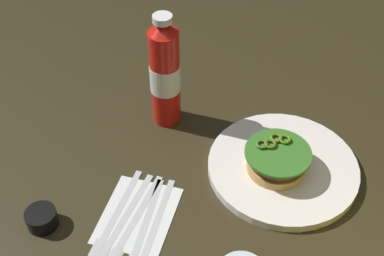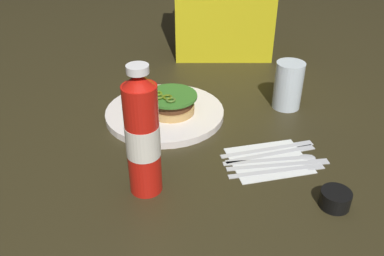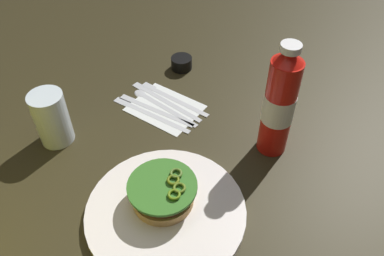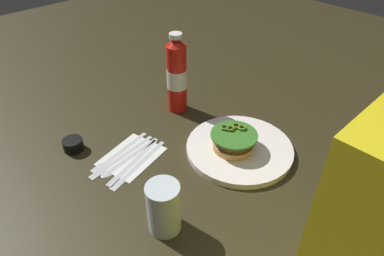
{
  "view_description": "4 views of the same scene",
  "coord_description": "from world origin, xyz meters",
  "px_view_note": "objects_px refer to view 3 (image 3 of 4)",
  "views": [
    {
      "loc": [
        0.55,
        0.26,
        0.74
      ],
      "look_at": [
        -0.07,
        -0.08,
        0.06
      ],
      "focal_mm": 47.5,
      "sensor_mm": 36.0,
      "label": 1
    },
    {
      "loc": [
        -0.04,
        -0.77,
        0.51
      ],
      "look_at": [
        -0.04,
        -0.03,
        0.05
      ],
      "focal_mm": 38.25,
      "sensor_mm": 36.0,
      "label": 2
    },
    {
      "loc": [
        -0.44,
        0.33,
        0.61
      ],
      "look_at": [
        -0.03,
        -0.03,
        0.08
      ],
      "focal_mm": 36.74,
      "sensor_mm": 36.0,
      "label": 3
    },
    {
      "loc": [
        0.47,
        0.52,
        0.61
      ],
      "look_at": [
        -0.04,
        -0.02,
        0.05
      ],
      "focal_mm": 31.74,
      "sensor_mm": 36.0,
      "label": 4
    }
  ],
  "objects_px": {
    "water_glass": "(52,118)",
    "condiment_cup": "(182,63)",
    "burger_sandwich": "(163,193)",
    "table_knife": "(146,112)",
    "napkin": "(165,108)",
    "dinner_plate": "(166,212)",
    "spoon_utensil": "(156,102)",
    "butter_knife": "(162,98)",
    "fork_utensil": "(168,95)",
    "ketchup_bottle": "(279,105)",
    "steak_knife": "(151,107)"
  },
  "relations": [
    {
      "from": "water_glass",
      "to": "condiment_cup",
      "type": "xyz_separation_m",
      "value": [
        0.02,
        -0.37,
        -0.04
      ]
    },
    {
      "from": "burger_sandwich",
      "to": "table_knife",
      "type": "height_order",
      "value": "burger_sandwich"
    },
    {
      "from": "burger_sandwich",
      "to": "table_knife",
      "type": "relative_size",
      "value": 0.59
    },
    {
      "from": "napkin",
      "to": "table_knife",
      "type": "bearing_deg",
      "value": 68.16
    },
    {
      "from": "burger_sandwich",
      "to": "napkin",
      "type": "relative_size",
      "value": 0.79
    },
    {
      "from": "dinner_plate",
      "to": "table_knife",
      "type": "bearing_deg",
      "value": -30.24
    },
    {
      "from": "dinner_plate",
      "to": "spoon_utensil",
      "type": "height_order",
      "value": "dinner_plate"
    },
    {
      "from": "butter_knife",
      "to": "table_knife",
      "type": "relative_size",
      "value": 1.03
    },
    {
      "from": "condiment_cup",
      "to": "fork_utensil",
      "type": "distance_m",
      "value": 0.12
    },
    {
      "from": "dinner_plate",
      "to": "burger_sandwich",
      "type": "bearing_deg",
      "value": -28.39
    },
    {
      "from": "ketchup_bottle",
      "to": "spoon_utensil",
      "type": "xyz_separation_m",
      "value": [
        0.28,
        0.09,
        -0.11
      ]
    },
    {
      "from": "water_glass",
      "to": "table_knife",
      "type": "xyz_separation_m",
      "value": [
        -0.06,
        -0.19,
        -0.06
      ]
    },
    {
      "from": "dinner_plate",
      "to": "spoon_utensil",
      "type": "relative_size",
      "value": 1.47
    },
    {
      "from": "butter_knife",
      "to": "spoon_utensil",
      "type": "relative_size",
      "value": 1.09
    },
    {
      "from": "ketchup_bottle",
      "to": "steak_knife",
      "type": "bearing_deg",
      "value": 23.01
    },
    {
      "from": "spoon_utensil",
      "to": "table_knife",
      "type": "bearing_deg",
      "value": 107.77
    },
    {
      "from": "burger_sandwich",
      "to": "water_glass",
      "type": "distance_m",
      "value": 0.3
    },
    {
      "from": "burger_sandwich",
      "to": "water_glass",
      "type": "relative_size",
      "value": 1.04
    },
    {
      "from": "dinner_plate",
      "to": "water_glass",
      "type": "height_order",
      "value": "water_glass"
    },
    {
      "from": "ketchup_bottle",
      "to": "butter_knife",
      "type": "bearing_deg",
      "value": 14.79
    },
    {
      "from": "fork_utensil",
      "to": "spoon_utensil",
      "type": "distance_m",
      "value": 0.04
    },
    {
      "from": "fork_utensil",
      "to": "ketchup_bottle",
      "type": "bearing_deg",
      "value": -168.58
    },
    {
      "from": "napkin",
      "to": "spoon_utensil",
      "type": "xyz_separation_m",
      "value": [
        0.03,
        0.0,
        0.0
      ]
    },
    {
      "from": "burger_sandwich",
      "to": "ketchup_bottle",
      "type": "distance_m",
      "value": 0.28
    },
    {
      "from": "ketchup_bottle",
      "to": "condiment_cup",
      "type": "bearing_deg",
      "value": -7.97
    },
    {
      "from": "burger_sandwich",
      "to": "dinner_plate",
      "type": "bearing_deg",
      "value": 151.61
    },
    {
      "from": "water_glass",
      "to": "steak_knife",
      "type": "xyz_separation_m",
      "value": [
        -0.06,
        -0.21,
        -0.06
      ]
    },
    {
      "from": "condiment_cup",
      "to": "spoon_utensil",
      "type": "distance_m",
      "value": 0.15
    },
    {
      "from": "ketchup_bottle",
      "to": "napkin",
      "type": "distance_m",
      "value": 0.29
    },
    {
      "from": "spoon_utensil",
      "to": "table_knife",
      "type": "relative_size",
      "value": 0.94
    },
    {
      "from": "water_glass",
      "to": "napkin",
      "type": "height_order",
      "value": "water_glass"
    },
    {
      "from": "napkin",
      "to": "table_knife",
      "type": "distance_m",
      "value": 0.05
    },
    {
      "from": "water_glass",
      "to": "napkin",
      "type": "relative_size",
      "value": 0.76
    },
    {
      "from": "butter_knife",
      "to": "steak_knife",
      "type": "height_order",
      "value": "same"
    },
    {
      "from": "water_glass",
      "to": "ketchup_bottle",
      "type": "bearing_deg",
      "value": -135.4
    },
    {
      "from": "ketchup_bottle",
      "to": "fork_utensil",
      "type": "height_order",
      "value": "ketchup_bottle"
    },
    {
      "from": "water_glass",
      "to": "dinner_plate",
      "type": "bearing_deg",
      "value": -170.92
    },
    {
      "from": "burger_sandwich",
      "to": "steak_knife",
      "type": "bearing_deg",
      "value": -33.18
    },
    {
      "from": "burger_sandwich",
      "to": "spoon_utensil",
      "type": "bearing_deg",
      "value": -35.72
    },
    {
      "from": "burger_sandwich",
      "to": "fork_utensil",
      "type": "relative_size",
      "value": 0.62
    },
    {
      "from": "condiment_cup",
      "to": "napkin",
      "type": "bearing_deg",
      "value": 125.21
    },
    {
      "from": "burger_sandwich",
      "to": "spoon_utensil",
      "type": "xyz_separation_m",
      "value": [
        0.24,
        -0.17,
        -0.04
      ]
    },
    {
      "from": "dinner_plate",
      "to": "ketchup_bottle",
      "type": "xyz_separation_m",
      "value": [
        -0.02,
        -0.27,
        0.11
      ]
    },
    {
      "from": "dinner_plate",
      "to": "burger_sandwich",
      "type": "distance_m",
      "value": 0.04
    },
    {
      "from": "spoon_utensil",
      "to": "table_knife",
      "type": "xyz_separation_m",
      "value": [
        -0.01,
        0.04,
        0.0
      ]
    },
    {
      "from": "ketchup_bottle",
      "to": "table_knife",
      "type": "relative_size",
      "value": 1.2
    },
    {
      "from": "dinner_plate",
      "to": "table_knife",
      "type": "relative_size",
      "value": 1.38
    },
    {
      "from": "dinner_plate",
      "to": "spoon_utensil",
      "type": "distance_m",
      "value": 0.31
    },
    {
      "from": "spoon_utensil",
      "to": "steak_knife",
      "type": "xyz_separation_m",
      "value": [
        -0.01,
        0.02,
        0.0
      ]
    },
    {
      "from": "butter_knife",
      "to": "table_knife",
      "type": "distance_m",
      "value": 0.06
    }
  ]
}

